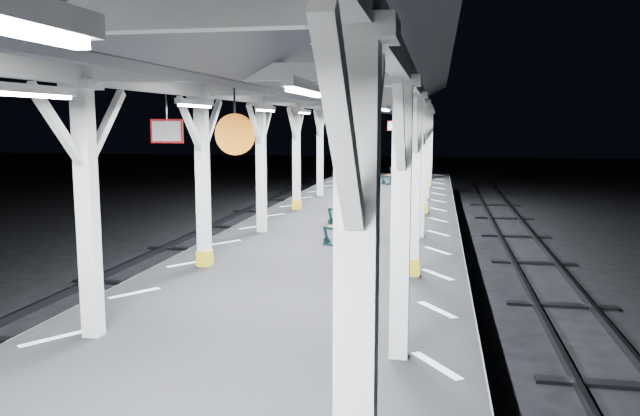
% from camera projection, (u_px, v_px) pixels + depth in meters
% --- Properties ---
extents(ground, '(120.00, 120.00, 0.00)m').
position_uv_depth(ground, '(279.00, 362.00, 9.94)').
color(ground, black).
rests_on(ground, ground).
extents(platform, '(6.00, 50.00, 1.00)m').
position_uv_depth(platform, '(279.00, 332.00, 9.87)').
color(platform, black).
rests_on(platform, ground).
extents(hazard_stripes_left, '(1.00, 48.00, 0.01)m').
position_uv_depth(hazard_stripes_left, '(135.00, 293.00, 10.26)').
color(hazard_stripes_left, silver).
rests_on(hazard_stripes_left, platform).
extents(hazard_stripes_right, '(1.00, 48.00, 0.01)m').
position_uv_depth(hazard_stripes_right, '(437.00, 310.00, 9.35)').
color(hazard_stripes_right, silver).
rests_on(hazard_stripes_right, platform).
extents(track_left, '(2.20, 60.00, 0.16)m').
position_uv_depth(track_left, '(1.00, 337.00, 10.85)').
color(track_left, '#2D2D33').
rests_on(track_left, ground).
extents(track_right, '(2.20, 60.00, 0.16)m').
position_uv_depth(track_right, '(615.00, 381.00, 9.00)').
color(track_right, '#2D2D33').
rests_on(track_right, ground).
extents(canopy, '(5.40, 49.00, 4.65)m').
position_uv_depth(canopy, '(276.00, 71.00, 9.30)').
color(canopy, silver).
rests_on(canopy, platform).
extents(bench_mid, '(1.11, 1.65, 0.84)m').
position_uv_depth(bench_mid, '(354.00, 223.00, 14.64)').
color(bench_mid, '#0F2829').
rests_on(bench_mid, platform).
extents(bench_far, '(0.87, 1.90, 1.00)m').
position_uv_depth(bench_far, '(351.00, 204.00, 17.42)').
color(bench_far, '#0F2829').
rests_on(bench_far, platform).
extents(bench_extra, '(1.01, 1.57, 0.80)m').
position_uv_depth(bench_extra, '(395.00, 174.00, 28.50)').
color(bench_extra, '#0F2829').
rests_on(bench_extra, platform).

